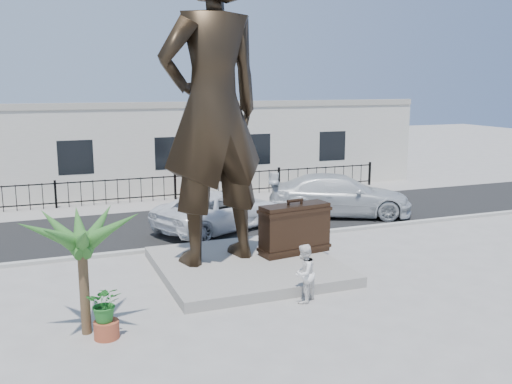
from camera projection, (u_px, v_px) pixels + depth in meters
ground at (282, 284)px, 16.09m from camera, size 100.00×100.00×0.00m
street at (203, 221)px, 23.41m from camera, size 40.00×7.00×0.01m
curb at (230, 242)px, 20.19m from camera, size 40.00×0.25×0.12m
far_sidewalk at (179, 203)px, 27.06m from camera, size 40.00×2.50×0.02m
plinth at (247, 266)px, 17.25m from camera, size 5.20×5.20×0.30m
fence at (175, 188)px, 27.68m from camera, size 22.00×0.10×1.20m
building at (156, 146)px, 31.23m from camera, size 28.00×7.00×4.40m
statue at (213, 109)px, 16.51m from camera, size 3.69×2.83×9.07m
suitcase at (295, 229)px, 17.89m from camera, size 2.31×1.01×1.57m
tourist at (304, 273)px, 14.66m from camera, size 0.95×0.92×1.54m
car_white at (220, 210)px, 21.99m from camera, size 5.96×4.52×1.50m
car_silver at (339, 195)px, 24.32m from camera, size 6.50×4.71×1.75m
worker at (188, 185)px, 27.13m from camera, size 1.22×0.99×1.64m
palm_tree at (87, 333)px, 12.94m from camera, size 1.80×1.80×3.20m
planter at (107, 330)px, 12.65m from camera, size 0.56×0.56×0.40m
shrub at (105, 303)px, 12.54m from camera, size 0.91×0.84×0.84m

